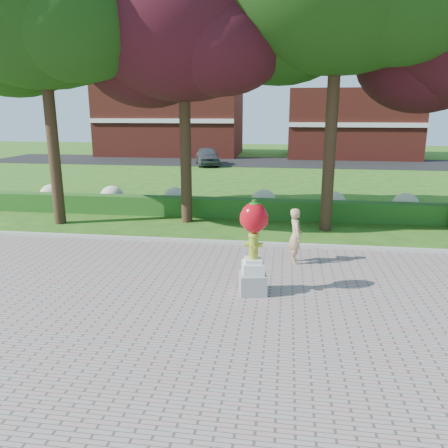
% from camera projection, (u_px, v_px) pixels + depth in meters
% --- Properties ---
extents(ground, '(100.00, 100.00, 0.00)m').
position_uv_depth(ground, '(210.00, 277.00, 11.86)').
color(ground, '#275415').
rests_on(ground, ground).
extents(walkway, '(40.00, 14.00, 0.04)m').
position_uv_depth(walkway, '(172.00, 356.00, 8.03)').
color(walkway, gray).
rests_on(walkway, ground).
extents(curb, '(40.00, 0.18, 0.15)m').
position_uv_depth(curb, '(225.00, 243.00, 14.72)').
color(curb, '#ADADA5').
rests_on(curb, ground).
extents(lawn_hedge, '(24.00, 0.70, 0.80)m').
position_uv_depth(lawn_hedge, '(238.00, 208.00, 18.47)').
color(lawn_hedge, '#154A17').
rests_on(lawn_hedge, ground).
extents(hydrangea_row, '(20.10, 1.10, 0.99)m').
position_uv_depth(hydrangea_row, '(254.00, 200.00, 19.31)').
color(hydrangea_row, beige).
rests_on(hydrangea_row, ground).
extents(street, '(50.00, 8.00, 0.02)m').
position_uv_depth(street, '(265.00, 162.00, 38.69)').
color(street, black).
rests_on(street, ground).
extents(building_left, '(14.00, 8.00, 7.00)m').
position_uv_depth(building_left, '(171.00, 120.00, 44.95)').
color(building_left, maroon).
rests_on(building_left, ground).
extents(building_right, '(12.00, 8.00, 6.40)m').
position_uv_depth(building_right, '(351.00, 124.00, 42.53)').
color(building_right, maroon).
rests_on(building_right, ground).
extents(tree_far_left, '(9.00, 7.68, 11.66)m').
position_uv_depth(tree_far_left, '(38.00, 9.00, 15.73)').
color(tree_far_left, black).
rests_on(tree_far_left, ground).
extents(tree_mid_left, '(8.25, 7.04, 10.69)m').
position_uv_depth(tree_mid_left, '(181.00, 30.00, 16.15)').
color(tree_mid_left, black).
rests_on(tree_mid_left, ground).
extents(hydrant_sculpture, '(0.74, 0.74, 2.34)m').
position_uv_depth(hydrant_sculpture, '(253.00, 245.00, 10.44)').
color(hydrant_sculpture, gray).
rests_on(hydrant_sculpture, walkway).
extents(woman, '(0.51, 0.67, 1.64)m').
position_uv_depth(woman, '(295.00, 236.00, 12.70)').
color(woman, tan).
rests_on(woman, walkway).
extents(parked_car, '(2.90, 4.73, 1.50)m').
position_uv_depth(parked_car, '(207.00, 156.00, 36.26)').
color(parked_car, '#454A4E').
rests_on(parked_car, street).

